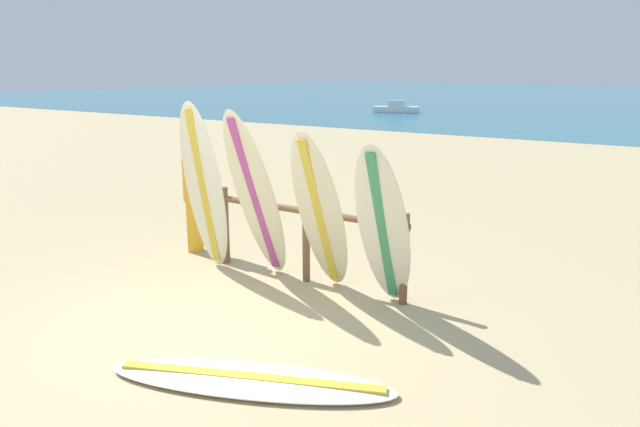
{
  "coord_description": "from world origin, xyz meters",
  "views": [
    {
      "loc": [
        4.06,
        -3.87,
        2.52
      ],
      "look_at": [
        0.18,
        1.99,
        0.78
      ],
      "focal_mm": 33.22,
      "sensor_mm": 36.0,
      "label": 1
    }
  ],
  "objects_px": {
    "surfboard_leaning_center": "(383,228)",
    "beachgoer_standing": "(193,192)",
    "surfboard_leaning_center_left": "(320,213)",
    "small_boat_offshore": "(396,108)",
    "surfboard_rack": "(306,229)",
    "surfboard_leaning_far_left": "(204,188)",
    "surfboard_lying_on_sand": "(250,380)",
    "surfboard_leaning_left": "(256,197)"
  },
  "relations": [
    {
      "from": "surfboard_rack",
      "to": "surfboard_leaning_far_left",
      "type": "bearing_deg",
      "value": -162.3
    },
    {
      "from": "small_boat_offshore",
      "to": "beachgoer_standing",
      "type": "bearing_deg",
      "value": -69.5
    },
    {
      "from": "surfboard_leaning_center",
      "to": "small_boat_offshore",
      "type": "bearing_deg",
      "value": 116.07
    },
    {
      "from": "surfboard_rack",
      "to": "beachgoer_standing",
      "type": "xyz_separation_m",
      "value": [
        -2.0,
        0.14,
        0.2
      ]
    },
    {
      "from": "surfboard_lying_on_sand",
      "to": "beachgoer_standing",
      "type": "bearing_deg",
      "value": 141.55
    },
    {
      "from": "surfboard_leaning_center",
      "to": "beachgoer_standing",
      "type": "relative_size",
      "value": 1.19
    },
    {
      "from": "surfboard_leaning_center_left",
      "to": "surfboard_leaning_far_left",
      "type": "bearing_deg",
      "value": -175.7
    },
    {
      "from": "surfboard_leaning_center_left",
      "to": "beachgoer_standing",
      "type": "bearing_deg",
      "value": 170.11
    },
    {
      "from": "surfboard_leaning_center",
      "to": "surfboard_lying_on_sand",
      "type": "xyz_separation_m",
      "value": [
        -0.22,
        -1.88,
        -0.89
      ]
    },
    {
      "from": "beachgoer_standing",
      "to": "small_boat_offshore",
      "type": "distance_m",
      "value": 27.42
    },
    {
      "from": "surfboard_leaning_far_left",
      "to": "surfboard_leaning_left",
      "type": "xyz_separation_m",
      "value": [
        0.8,
        0.02,
        -0.02
      ]
    },
    {
      "from": "surfboard_leaning_center_left",
      "to": "surfboard_rack",
      "type": "bearing_deg",
      "value": 144.33
    },
    {
      "from": "surfboard_rack",
      "to": "surfboard_leaning_center_left",
      "type": "distance_m",
      "value": 0.56
    },
    {
      "from": "surfboard_rack",
      "to": "surfboard_leaning_center_left",
      "type": "xyz_separation_m",
      "value": [
        0.38,
        -0.28,
        0.3
      ]
    },
    {
      "from": "surfboard_leaning_center_left",
      "to": "beachgoer_standing",
      "type": "relative_size",
      "value": 1.23
    },
    {
      "from": "beachgoer_standing",
      "to": "small_boat_offshore",
      "type": "relative_size",
      "value": 0.57
    },
    {
      "from": "surfboard_leaning_center",
      "to": "beachgoer_standing",
      "type": "bearing_deg",
      "value": 171.28
    },
    {
      "from": "surfboard_leaning_center_left",
      "to": "small_boat_offshore",
      "type": "relative_size",
      "value": 0.7
    },
    {
      "from": "surfboard_leaning_left",
      "to": "surfboard_lying_on_sand",
      "type": "bearing_deg",
      "value": -52.34
    },
    {
      "from": "surfboard_rack",
      "to": "surfboard_leaning_left",
      "type": "bearing_deg",
      "value": -139.91
    },
    {
      "from": "surfboard_leaning_center",
      "to": "small_boat_offshore",
      "type": "height_order",
      "value": "surfboard_leaning_center"
    },
    {
      "from": "surfboard_rack",
      "to": "surfboard_leaning_center",
      "type": "bearing_deg",
      "value": -16.25
    },
    {
      "from": "surfboard_leaning_center_left",
      "to": "small_boat_offshore",
      "type": "distance_m",
      "value": 28.72
    },
    {
      "from": "surfboard_leaning_far_left",
      "to": "surfboard_leaning_center_left",
      "type": "height_order",
      "value": "surfboard_leaning_far_left"
    },
    {
      "from": "surfboard_leaning_far_left",
      "to": "surfboard_leaning_center_left",
      "type": "bearing_deg",
      "value": 4.3
    },
    {
      "from": "surfboard_leaning_far_left",
      "to": "beachgoer_standing",
      "type": "xyz_separation_m",
      "value": [
        -0.75,
        0.54,
        -0.22
      ]
    },
    {
      "from": "surfboard_leaning_center",
      "to": "beachgoer_standing",
      "type": "height_order",
      "value": "surfboard_leaning_center"
    },
    {
      "from": "surfboard_rack",
      "to": "surfboard_leaning_far_left",
      "type": "distance_m",
      "value": 1.37
    },
    {
      "from": "surfboard_leaning_left",
      "to": "surfboard_leaning_center",
      "type": "height_order",
      "value": "surfboard_leaning_left"
    },
    {
      "from": "surfboard_rack",
      "to": "surfboard_leaning_center_left",
      "type": "bearing_deg",
      "value": -35.67
    },
    {
      "from": "surfboard_leaning_center_left",
      "to": "surfboard_lying_on_sand",
      "type": "xyz_separation_m",
      "value": [
        0.61,
        -1.96,
        -0.92
      ]
    },
    {
      "from": "surfboard_leaning_center_left",
      "to": "surfboard_leaning_center",
      "type": "distance_m",
      "value": 0.83
    },
    {
      "from": "beachgoer_standing",
      "to": "surfboard_leaning_far_left",
      "type": "bearing_deg",
      "value": -35.57
    },
    {
      "from": "surfboard_leaning_left",
      "to": "surfboard_leaning_center",
      "type": "bearing_deg",
      "value": 0.76
    },
    {
      "from": "surfboard_rack",
      "to": "beachgoer_standing",
      "type": "height_order",
      "value": "beachgoer_standing"
    },
    {
      "from": "surfboard_rack",
      "to": "surfboard_leaning_far_left",
      "type": "height_order",
      "value": "surfboard_leaning_far_left"
    },
    {
      "from": "surfboard_leaning_far_left",
      "to": "small_boat_offshore",
      "type": "bearing_deg",
      "value": 111.55
    },
    {
      "from": "surfboard_leaning_center_left",
      "to": "beachgoer_standing",
      "type": "xyz_separation_m",
      "value": [
        -2.38,
        0.41,
        -0.1
      ]
    },
    {
      "from": "surfboard_leaning_center_left",
      "to": "surfboard_lying_on_sand",
      "type": "height_order",
      "value": "surfboard_leaning_center_left"
    },
    {
      "from": "surfboard_leaning_far_left",
      "to": "surfboard_lying_on_sand",
      "type": "distance_m",
      "value": 3.07
    },
    {
      "from": "surfboard_leaning_left",
      "to": "surfboard_leaning_center_left",
      "type": "relative_size",
      "value": 1.1
    },
    {
      "from": "surfboard_lying_on_sand",
      "to": "surfboard_leaning_center_left",
      "type": "bearing_deg",
      "value": 107.24
    }
  ]
}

